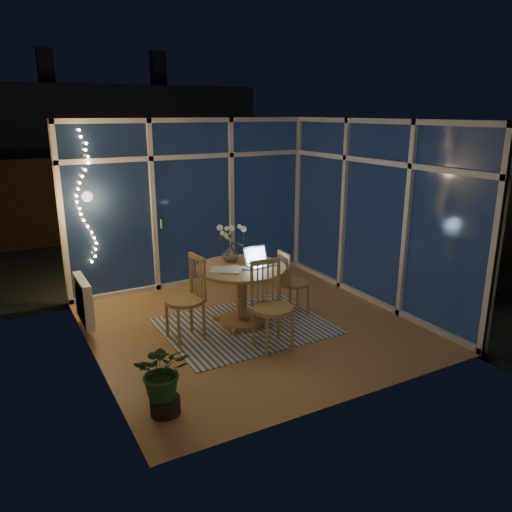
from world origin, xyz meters
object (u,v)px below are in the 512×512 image
Objects in this scene: chair_right at (294,282)px; chair_front at (273,306)px; chair_left at (184,299)px; dining_table at (241,296)px; laptop at (261,256)px; flower_vase at (230,254)px; potted_plant at (164,377)px.

chair_front is (-0.81, -0.80, 0.08)m from chair_right.
chair_front is at bearing 41.86° from chair_left.
laptop reaches higher than dining_table.
laptop is (1.06, 0.01, 0.38)m from chair_left.
flower_vase is 2.38m from potted_plant.
chair_front is 1.40× the size of potted_plant.
flower_vase is (0.79, 0.36, 0.36)m from chair_left.
chair_front is at bearing -114.53° from laptop.
chair_left is at bearing 174.84° from laptop.
chair_left is at bearing 95.38° from chair_right.
chair_left reaches higher than dining_table.
dining_table is at bearing 91.44° from chair_front.
dining_table is 0.82m from chair_front.
laptop is at bearing -14.27° from dining_table.
potted_plant is at bearing 124.81° from chair_right.
chair_front is (-0.00, -0.81, 0.14)m from dining_table.
dining_table is 1.52× the size of potted_plant.
dining_table is 0.82m from chair_left.
dining_table reaches higher than potted_plant.
chair_right reaches higher than potted_plant.
flower_vase is at bearing 48.84° from potted_plant.
potted_plant is (-1.79, -1.40, -0.53)m from laptop.
dining_table is 0.57m from flower_vase.
chair_front is (0.81, -0.73, 0.00)m from chair_left.
dining_table is 5.50× the size of flower_vase.
chair_left reaches higher than chair_right.
potted_plant is (-0.74, -1.39, -0.15)m from chair_left.
chair_right is at bearing 46.21° from chair_front.
chair_right is 2.77m from potted_plant.
laptop is 0.44m from flower_vase.
dining_table is at bearing 92.44° from chair_right.
dining_table is 1.09× the size of chair_front.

